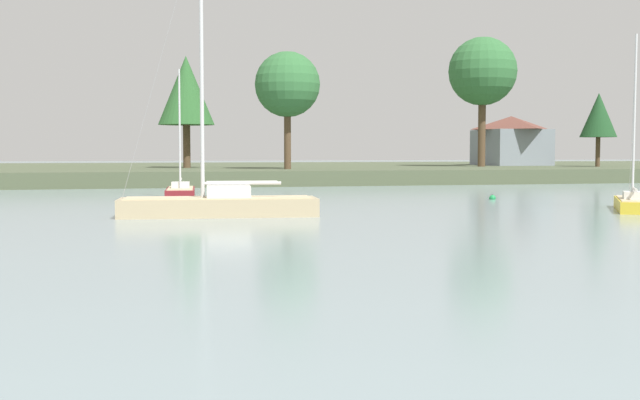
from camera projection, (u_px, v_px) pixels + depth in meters
far_shore_bank at (228, 172)px, 93.17m from camera, size 219.53×51.66×1.37m
sailboat_maroon at (181, 195)px, 52.82m from camera, size 2.35×6.57×8.95m
sailboat_yellow at (633, 207)px, 41.71m from camera, size 4.56×6.14×9.74m
sailboat_sand at (219, 210)px, 38.15m from camera, size 9.69×3.66×14.93m
mooring_buoy_green at (492, 198)px, 51.11m from camera, size 0.43×0.43×0.48m
shore_tree_center_right at (599, 115)px, 87.50m from camera, size 4.01×4.01×8.18m
shore_tree_center at (186, 91)px, 81.22m from camera, size 5.79×5.79×11.52m
shore_tree_far_right at (287, 85)px, 75.56m from camera, size 6.28×6.28×11.27m
shore_tree_far_left at (483, 72)px, 87.58m from camera, size 7.58×7.58×14.38m
cottage_near_water at (511, 140)px, 96.46m from camera, size 7.64×9.16×5.98m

